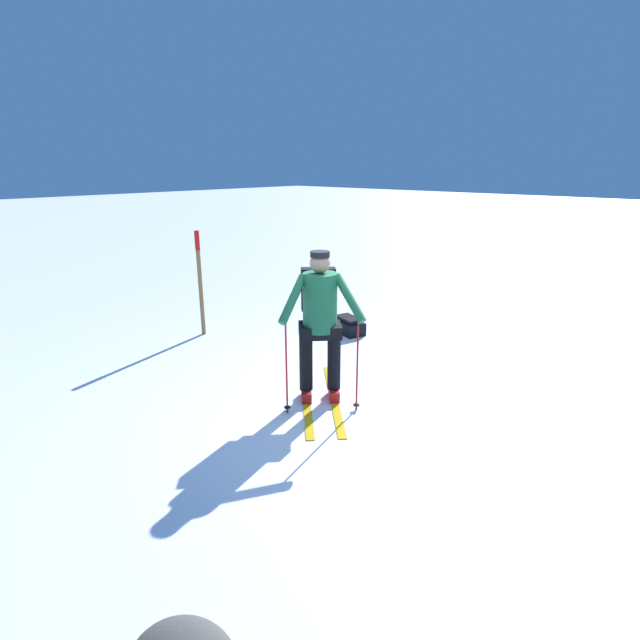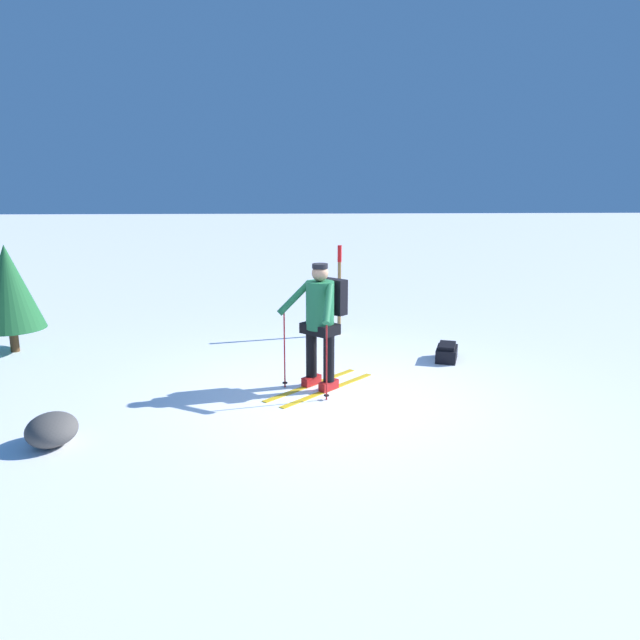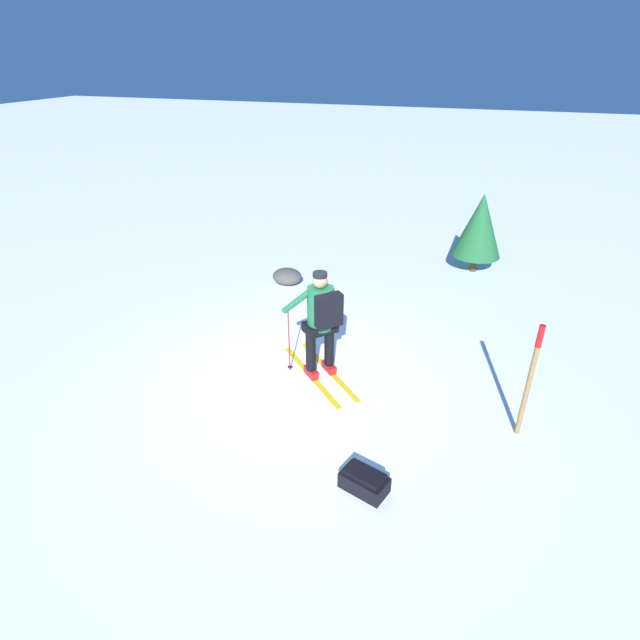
{
  "view_description": "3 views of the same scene",
  "coord_description": "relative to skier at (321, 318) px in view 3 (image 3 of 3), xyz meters",
  "views": [
    {
      "loc": [
        3.17,
        -4.12,
        2.59
      ],
      "look_at": [
        -0.3,
        -0.24,
        0.95
      ],
      "focal_mm": 28.0,
      "sensor_mm": 36.0,
      "label": 1
    },
    {
      "loc": [
        7.8,
        -0.59,
        2.84
      ],
      "look_at": [
        -0.3,
        -0.24,
        0.95
      ],
      "focal_mm": 35.0,
      "sensor_mm": 36.0,
      "label": 2
    },
    {
      "loc": [
        -2.34,
        5.86,
        4.48
      ],
      "look_at": [
        -0.3,
        -0.24,
        0.95
      ],
      "focal_mm": 28.0,
      "sensor_mm": 36.0,
      "label": 3
    }
  ],
  "objects": [
    {
      "name": "dropped_backpack",
      "position": [
        -1.2,
        2.03,
        -0.88
      ],
      "size": [
        0.6,
        0.46,
        0.26
      ],
      "color": "black",
      "rests_on": "ground_plane"
    },
    {
      "name": "rock_boulder",
      "position": [
        1.75,
        -2.98,
        -0.83
      ],
      "size": [
        0.63,
        0.53,
        0.35
      ],
      "primitive_type": "ellipsoid",
      "color": "#474442",
      "rests_on": "ground_plane"
    },
    {
      "name": "pine_tree",
      "position": [
        -1.99,
        -4.98,
        0.07
      ],
      "size": [
        1.06,
        1.06,
        1.77
      ],
      "color": "#4C331E",
      "rests_on": "ground_plane"
    },
    {
      "name": "trail_marker",
      "position": [
        -2.88,
        0.45,
        -0.06
      ],
      "size": [
        0.07,
        0.07,
        1.63
      ],
      "color": "olive",
      "rests_on": "ground_plane"
    },
    {
      "name": "ground_plane",
      "position": [
        0.32,
        0.22,
        -1.0
      ],
      "size": [
        80.0,
        80.0,
        0.0
      ],
      "primitive_type": "plane",
      "color": "white"
    },
    {
      "name": "skier",
      "position": [
        0.0,
        0.0,
        0.0
      ],
      "size": [
        1.58,
        1.55,
        1.71
      ],
      "color": "gold",
      "rests_on": "ground_plane"
    }
  ]
}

